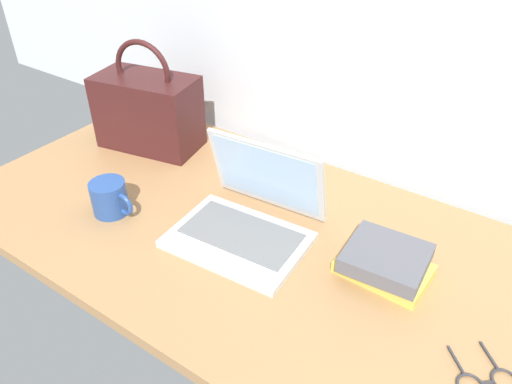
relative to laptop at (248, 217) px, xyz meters
The scene contains 7 objects.
desk 0.07m from the laptop, 14.38° to the left, with size 1.60×0.76×0.03m.
laptop is the anchor object (origin of this frame).
coffee_mug 0.36m from the laptop, 158.62° to the right, with size 0.13×0.09×0.09m.
remote_control_near 0.34m from the laptop, 125.56° to the left, with size 0.07×0.17×0.02m.
eyeglasses 0.58m from the laptop, ahead, with size 0.14×0.14×0.01m.
handbag 0.53m from the laptop, 159.82° to the left, with size 0.33×0.22×0.33m.
book_stack 0.33m from the laptop, ahead, with size 0.19×0.16×0.06m.
Camera 1 is at (0.50, -0.75, 0.78)m, focal length 34.35 mm.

